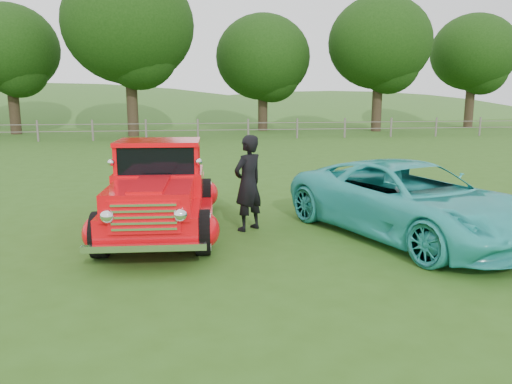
{
  "coord_description": "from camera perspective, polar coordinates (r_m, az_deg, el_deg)",
  "views": [
    {
      "loc": [
        -0.89,
        -7.75,
        2.61
      ],
      "look_at": [
        0.42,
        1.2,
        0.84
      ],
      "focal_mm": 35.0,
      "sensor_mm": 36.0,
      "label": 1
    }
  ],
  "objects": [
    {
      "name": "tree_far_east",
      "position": [
        44.27,
        23.61,
        14.38
      ],
      "size": [
        6.6,
        6.6,
        8.86
      ],
      "color": "#302018",
      "rests_on": "ground"
    },
    {
      "name": "tree_near_east",
      "position": [
        37.31,
        0.8,
        15.12
      ],
      "size": [
        6.8,
        6.8,
        8.33
      ],
      "color": "#302018",
      "rests_on": "ground"
    },
    {
      "name": "tree_mid_west",
      "position": [
        37.55,
        -26.41,
        14.44
      ],
      "size": [
        6.4,
        6.4,
        8.46
      ],
      "color": "#302018",
      "rests_on": "ground"
    },
    {
      "name": "man",
      "position": [
        9.63,
        -0.91,
        1.02
      ],
      "size": [
        0.81,
        0.77,
        1.86
      ],
      "primitive_type": "imported",
      "rotation": [
        0.0,
        0.0,
        3.8
      ],
      "color": "black",
      "rests_on": "ground"
    },
    {
      "name": "tree_near_west",
      "position": [
        33.16,
        -14.36,
        17.99
      ],
      "size": [
        8.0,
        8.0,
        10.42
      ],
      "color": "#302018",
      "rests_on": "ground"
    },
    {
      "name": "distant_hills",
      "position": [
        67.67,
        -11.03,
        4.79
      ],
      "size": [
        116.0,
        60.0,
        18.0
      ],
      "color": "#355C21",
      "rests_on": "ground"
    },
    {
      "name": "red_pickup",
      "position": [
        9.72,
        -10.84,
        0.11
      ],
      "size": [
        2.45,
        5.08,
        1.78
      ],
      "rotation": [
        0.0,
        0.0,
        -0.06
      ],
      "color": "black",
      "rests_on": "ground"
    },
    {
      "name": "fence_line",
      "position": [
        29.83,
        -6.66,
        7.14
      ],
      "size": [
        48.0,
        0.12,
        1.2
      ],
      "color": "#685F58",
      "rests_on": "ground"
    },
    {
      "name": "ground",
      "position": [
        8.23,
        -1.72,
        -7.45
      ],
      "size": [
        140.0,
        140.0,
        0.0
      ],
      "primitive_type": "plane",
      "color": "#2D5316",
      "rests_on": "ground"
    },
    {
      "name": "teal_sedan",
      "position": [
        9.65,
        17.08,
        -0.87
      ],
      "size": [
        3.95,
        5.51,
        1.39
      ],
      "primitive_type": "imported",
      "rotation": [
        0.0,
        0.0,
        0.36
      ],
      "color": "#2DB6B2",
      "rests_on": "ground"
    },
    {
      "name": "tree_mid_east",
      "position": [
        37.59,
        13.95,
        16.2
      ],
      "size": [
        7.2,
        7.2,
        9.44
      ],
      "color": "#302018",
      "rests_on": "ground"
    }
  ]
}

